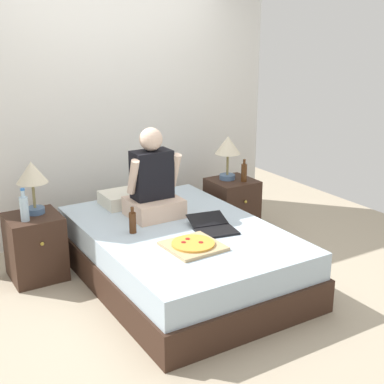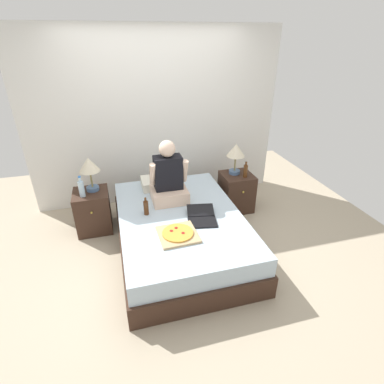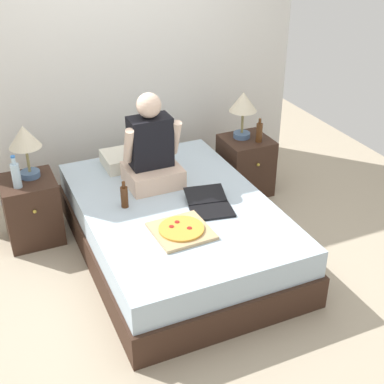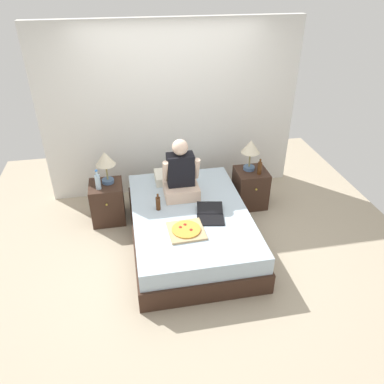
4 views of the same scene
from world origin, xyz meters
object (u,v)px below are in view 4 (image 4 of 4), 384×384
object	(u,v)px
bed	(190,226)
laptop	(210,216)
nightstand_left	(108,202)
lamp_on_left_nightstand	(105,161)
beer_bottle_on_bed	(158,203)
lamp_on_right_nightstand	(251,149)
beer_bottle	(260,168)
water_bottle	(98,181)
person_seated	(181,176)
pizza_box	(186,230)
nightstand_right	(250,188)

from	to	relation	value
bed	laptop	bearing A→B (deg)	-40.83
nightstand_left	lamp_on_left_nightstand	world-z (taller)	lamp_on_left_nightstand
bed	beer_bottle_on_bed	world-z (taller)	beer_bottle_on_bed
lamp_on_right_nightstand	laptop	xyz separation A→B (m)	(-0.78, -0.92, -0.39)
beer_bottle	beer_bottle_on_bed	xyz separation A→B (m)	(-1.47, -0.49, -0.09)
beer_bottle	beer_bottle_on_bed	world-z (taller)	beer_bottle
water_bottle	person_seated	world-z (taller)	person_seated
water_bottle	person_seated	size ratio (longest dim) A/B	0.35
lamp_on_left_nightstand	laptop	bearing A→B (deg)	-37.70
pizza_box	lamp_on_left_nightstand	bearing A→B (deg)	126.94
nightstand_right	laptop	bearing A→B (deg)	-132.80
water_bottle	nightstand_left	bearing A→B (deg)	48.35
lamp_on_right_nightstand	person_seated	distance (m)	1.11
nightstand_right	beer_bottle_on_bed	xyz separation A→B (m)	(-1.40, -0.59, 0.29)
laptop	beer_bottle	bearing A→B (deg)	41.36
bed	water_bottle	xyz separation A→B (m)	(-1.10, 0.60, 0.44)
laptop	beer_bottle_on_bed	bearing A→B (deg)	154.45
person_seated	pizza_box	bearing A→B (deg)	-95.11
bed	lamp_on_left_nightstand	distance (m)	1.39
nightstand_left	bed	bearing A→B (deg)	-34.01
person_seated	nightstand_left	bearing A→B (deg)	162.26
beer_bottle_on_bed	laptop	bearing A→B (deg)	-25.55
nightstand_left	lamp_on_right_nightstand	world-z (taller)	lamp_on_right_nightstand
nightstand_right	pizza_box	distance (m)	1.60
lamp_on_left_nightstand	person_seated	bearing A→B (deg)	-21.16
nightstand_left	laptop	world-z (taller)	nightstand_left
nightstand_right	lamp_on_right_nightstand	world-z (taller)	lamp_on_right_nightstand
beer_bottle	beer_bottle_on_bed	distance (m)	1.55
bed	nightstand_left	world-z (taller)	nightstand_left
nightstand_left	water_bottle	world-z (taller)	water_bottle
lamp_on_left_nightstand	beer_bottle_on_bed	distance (m)	0.94
bed	nightstand_left	size ratio (longest dim) A/B	3.79
beer_bottle_on_bed	lamp_on_right_nightstand	bearing A→B (deg)	25.03
beer_bottle	pizza_box	xyz separation A→B (m)	(-1.21, -1.00, -0.16)
lamp_on_left_nightstand	beer_bottle	size ratio (longest dim) A/B	1.96
nightstand_left	laptop	bearing A→B (deg)	-35.27
bed	water_bottle	distance (m)	1.33
water_bottle	person_seated	xyz separation A→B (m)	(1.05, -0.22, 0.09)
bed	lamp_on_right_nightstand	distance (m)	1.40
water_bottle	pizza_box	distance (m)	1.42
beer_bottle	bed	bearing A→B (deg)	-151.63
pizza_box	beer_bottle	bearing A→B (deg)	39.49
lamp_on_left_nightstand	beer_bottle	distance (m)	2.09
water_bottle	beer_bottle	bearing A→B (deg)	-0.26
nightstand_right	laptop	world-z (taller)	nightstand_right
nightstand_right	person_seated	size ratio (longest dim) A/B	0.72
bed	nightstand_left	xyz separation A→B (m)	(-1.02, 0.69, 0.05)
beer_bottle	laptop	distance (m)	1.18
water_bottle	laptop	xyz separation A→B (m)	(1.32, -0.78, -0.17)
nightstand_right	pizza_box	world-z (taller)	nightstand_right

